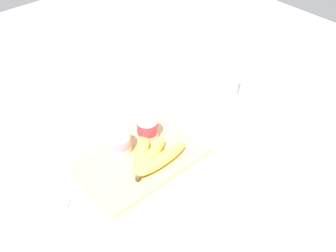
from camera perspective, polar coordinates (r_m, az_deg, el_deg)
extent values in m
plane|color=white|center=(1.03, -4.50, -5.45)|extent=(2.40, 2.40, 0.00)
cube|color=tan|center=(1.03, -4.53, -5.12)|extent=(0.35, 0.23, 0.02)
cube|color=white|center=(1.12, 6.83, 7.78)|extent=(0.21, 0.07, 0.27)
cylinder|color=white|center=(1.01, -7.74, -2.26)|extent=(0.07, 0.07, 0.09)
cylinder|color=pink|center=(1.01, -7.74, -2.26)|extent=(0.07, 0.07, 0.03)
cylinder|color=silver|center=(0.98, -7.98, -0.38)|extent=(0.07, 0.07, 0.00)
cylinder|color=white|center=(1.04, -3.31, -0.04)|extent=(0.06, 0.06, 0.09)
cylinder|color=#DB384C|center=(1.04, -3.31, -0.04)|extent=(0.06, 0.06, 0.04)
cylinder|color=silver|center=(1.01, -3.42, 2.02)|extent=(0.06, 0.06, 0.00)
ellipsoid|color=#EBC74E|center=(0.98, -0.91, -5.25)|extent=(0.17, 0.04, 0.04)
ellipsoid|color=#EBC74E|center=(0.99, -2.63, -4.80)|extent=(0.16, 0.09, 0.04)
ellipsoid|color=#EBC74E|center=(1.01, -4.06, -3.91)|extent=(0.16, 0.16, 0.03)
cylinder|color=brown|center=(0.96, -4.82, -8.27)|extent=(0.01, 0.01, 0.02)
cylinder|color=silver|center=(0.94, -16.42, -14.53)|extent=(0.07, 0.09, 0.01)
ellipsoid|color=silver|center=(0.97, -15.97, -11.48)|extent=(0.04, 0.04, 0.01)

